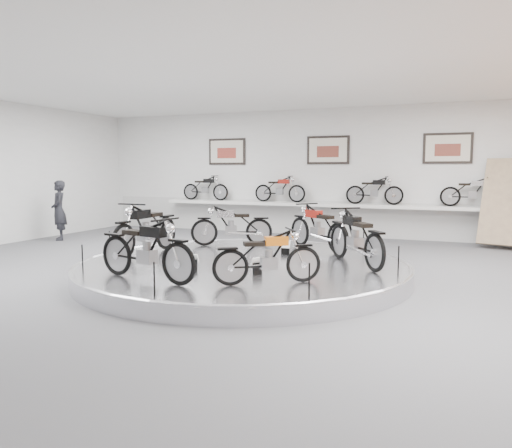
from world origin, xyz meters
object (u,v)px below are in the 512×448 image
at_px(display_platform, 243,269).
at_px(bike_b, 318,227).
at_px(bike_a, 356,237).
at_px(bike_e, 146,249).
at_px(shelf, 325,205).
at_px(bike_d, 146,228).
at_px(bike_f, 268,257).
at_px(bike_c, 232,225).
at_px(visitor, 59,210).

relative_size(display_platform, bike_b, 3.66).
bearing_deg(bike_a, bike_e, 94.04).
height_order(shelf, bike_a, bike_a).
distance_m(bike_b, bike_d, 3.75).
distance_m(bike_e, bike_f, 1.97).
xyz_separation_m(shelf, bike_d, (-2.22, -6.41, -0.14)).
relative_size(bike_c, bike_f, 1.10).
xyz_separation_m(shelf, visitor, (-7.13, -3.73, -0.11)).
bearing_deg(visitor, display_platform, 23.28).
bearing_deg(bike_c, bike_b, 155.59).
bearing_deg(bike_b, bike_a, 165.66).
xyz_separation_m(display_platform, shelf, (0.00, 6.40, 0.85)).
bearing_deg(display_platform, bike_a, 14.12).
xyz_separation_m(bike_b, bike_e, (-1.76, -4.04, 0.00)).
relative_size(bike_b, bike_f, 1.18).
bearing_deg(bike_f, bike_e, 159.24).
relative_size(display_platform, shelf, 0.58).
bearing_deg(bike_e, bike_f, 25.83).
distance_m(bike_a, bike_b, 1.81).
bearing_deg(bike_c, bike_d, 31.44).
distance_m(bike_d, visitor, 5.59).
bearing_deg(bike_e, bike_a, 53.66).
height_order(bike_c, bike_d, bike_d).
relative_size(display_platform, visitor, 3.61).
relative_size(bike_c, visitor, 0.92).
height_order(bike_a, visitor, visitor).
bearing_deg(display_platform, bike_e, -110.75).
xyz_separation_m(bike_d, bike_e, (1.43, -2.07, -0.04)).
relative_size(shelf, visitor, 6.20).
bearing_deg(bike_a, shelf, -18.60).
relative_size(bike_a, bike_d, 0.95).
distance_m(bike_d, bike_e, 2.52).
bearing_deg(bike_d, bike_f, 65.10).
distance_m(shelf, bike_f, 8.08).
xyz_separation_m(display_platform, visitor, (-7.13, 2.67, 0.74)).
xyz_separation_m(bike_b, bike_f, (0.15, -3.55, -0.08)).
bearing_deg(bike_a, bike_f, 117.34).
bearing_deg(shelf, bike_f, -82.01).
xyz_separation_m(display_platform, bike_e, (-0.79, -2.08, 0.67)).
bearing_deg(shelf, bike_a, -70.44).
bearing_deg(bike_e, visitor, 154.58).
xyz_separation_m(bike_a, bike_f, (-0.97, -2.12, -0.09)).
height_order(bike_f, visitor, visitor).
bearing_deg(shelf, bike_b, -77.63).
distance_m(bike_e, visitor, 7.92).
height_order(bike_c, bike_f, bike_c).
bearing_deg(bike_b, bike_c, 40.80).
bearing_deg(bike_a, bike_d, 58.93).
height_order(display_platform, bike_d, bike_d).
xyz_separation_m(bike_c, visitor, (-6.03, 0.82, 0.11)).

